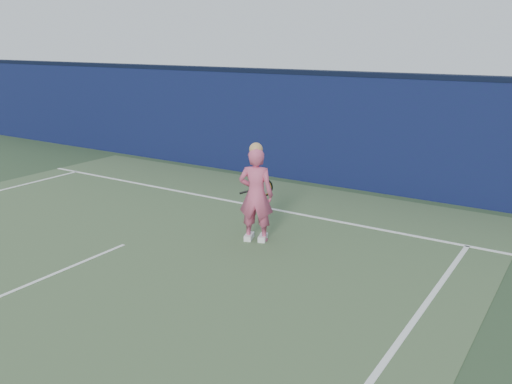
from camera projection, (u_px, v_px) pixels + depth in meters
The scene contains 6 objects.
ground at pixel (75, 266), 8.13m from camera, with size 80.00×80.00×0.00m, color #31472C.
backstop_wall at pixel (288, 127), 13.06m from camera, with size 24.00×0.40×2.50m, color #0D1A3C.
wall_cap at pixel (289, 72), 12.71m from camera, with size 24.00×0.42×0.10m, color black.
player at pixel (256, 194), 8.96m from camera, with size 0.68×0.55×1.68m.
racket at pixel (262, 188), 9.40m from camera, with size 0.54×0.34×0.32m.
court_lines at pixel (56, 273), 7.86m from camera, with size 11.00×12.04×0.01m.
Camera 1 is at (6.35, -4.87, 3.28)m, focal length 38.00 mm.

